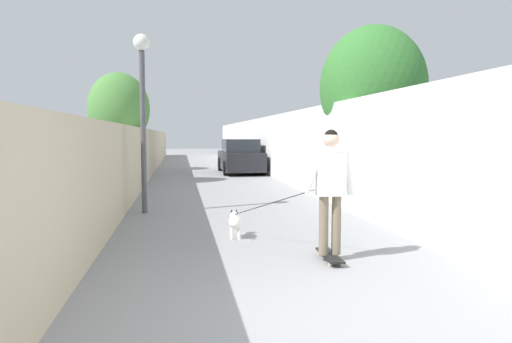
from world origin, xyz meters
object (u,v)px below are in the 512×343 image
object	(u,v)px
tree_left_mid	(119,109)
car_near	(240,157)
lamp_post	(142,90)
person_skateboarder	(331,182)
dog	(235,221)
tree_left_far	(126,108)
tree_right_near	(373,88)
skateboard	(330,255)

from	to	relation	value
tree_left_mid	car_near	bearing A→B (deg)	-51.07
lamp_post	person_skateboarder	size ratio (longest dim) A/B	2.27
lamp_post	dog	world-z (taller)	lamp_post
lamp_post	tree_left_far	bearing A→B (deg)	8.06
tree_right_near	dog	xyz separation A→B (m)	(-3.66, 4.03, -2.65)
skateboard	tree_right_near	bearing A→B (deg)	-28.98
skateboard	person_skateboarder	world-z (taller)	person_skateboarder
tree_right_near	lamp_post	world-z (taller)	tree_right_near
skateboard	tree_left_mid	bearing A→B (deg)	20.94
tree_left_mid	dog	size ratio (longest dim) A/B	2.07
tree_left_far	dog	world-z (taller)	tree_left_far
lamp_post	car_near	bearing A→B (deg)	-18.75
lamp_post	dog	size ratio (longest dim) A/B	2.05
tree_left_mid	dog	distance (m)	9.92
skateboard	dog	distance (m)	1.96
lamp_post	car_near	size ratio (longest dim) A/B	0.91
tree_left_mid	tree_left_far	bearing A→B (deg)	4.27
tree_right_near	car_near	bearing A→B (deg)	13.24
tree_left_mid	lamp_post	world-z (taller)	tree_left_mid
person_skateboarder	lamp_post	bearing A→B (deg)	32.97
tree_right_near	car_near	world-z (taller)	tree_right_near
person_skateboarder	skateboard	bearing A→B (deg)	-7.13
tree_left_mid	tree_left_far	size ratio (longest dim) A/B	0.98
skateboard	lamp_post	bearing A→B (deg)	32.97
person_skateboarder	dog	bearing A→B (deg)	34.78
tree_left_mid	dog	xyz separation A→B (m)	(-9.16, -3.01, -2.35)
tree_right_near	tree_left_mid	distance (m)	8.93
lamp_post	skateboard	xyz separation A→B (m)	(-4.32, -2.80, -2.64)
tree_right_near	dog	size ratio (longest dim) A/B	2.38
tree_right_near	tree_left_far	xyz separation A→B (m)	(11.50, 7.48, 0.08)
tree_right_near	skateboard	distance (m)	6.66
lamp_post	person_skateboarder	bearing A→B (deg)	-147.03
tree_left_far	lamp_post	xyz separation A→B (m)	(-12.44, -1.76, -0.30)
tree_left_far	person_skateboarder	size ratio (longest dim) A/B	2.33
skateboard	dog	xyz separation A→B (m)	(1.60, 1.11, 0.21)
skateboard	dog	bearing A→B (deg)	34.78
tree_left_far	lamp_post	bearing A→B (deg)	-171.94
lamp_post	skateboard	world-z (taller)	lamp_post
tree_right_near	person_skateboarder	distance (m)	6.29
tree_right_near	skateboard	bearing A→B (deg)	151.02
lamp_post	tree_left_mid	bearing A→B (deg)	11.53
tree_right_near	tree_left_mid	size ratio (longest dim) A/B	1.15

